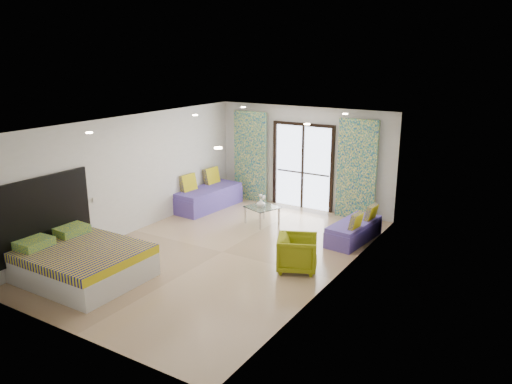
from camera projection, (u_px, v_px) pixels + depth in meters
The scene contains 24 objects.
floor at pixel (222, 252), 10.45m from camera, with size 5.00×7.50×0.01m, color #9F805E, non-canonical shape.
ceiling at pixel (220, 123), 9.72m from camera, with size 5.00×7.50×0.01m, color silver, non-canonical shape.
wall_back at pixel (303, 158), 13.17m from camera, with size 5.00×0.01×2.70m, color silver, non-canonical shape.
wall_front at pixel (66, 250), 7.01m from camera, with size 5.00×0.01×2.70m, color silver, non-canonical shape.
wall_left at pixel (132, 175), 11.35m from camera, with size 0.01×7.50×2.70m, color silver, non-canonical shape.
wall_right at pixel (336, 210), 8.83m from camera, with size 0.01×7.50×2.70m, color silver, non-canonical shape.
balcony_door at pixel (303, 161), 13.17m from camera, with size 1.76×0.08×2.28m.
balcony_rail at pixel (303, 173), 13.26m from camera, with size 1.52×0.03×0.04m, color #595451.
curtain_left at pixel (250, 157), 13.83m from camera, with size 1.00×0.10×2.50m, color white.
curtain_right at pixel (357, 170), 12.26m from camera, with size 1.00×0.10×2.50m, color white.
downlight_a at pixel (89, 133), 8.80m from camera, with size 0.12×0.12×0.02m, color #FFE0B2.
downlight_b at pixel (218, 148), 7.39m from camera, with size 0.12×0.12×0.02m, color #FFE0B2.
downlight_c at pixel (195, 115), 11.26m from camera, with size 0.12×0.12×0.02m, color #FFE0B2.
downlight_d at pixel (307, 124), 9.85m from camera, with size 0.12×0.12×0.02m, color #FFE0B2.
downlight_e at pixel (243, 107), 12.90m from camera, with size 0.12×0.12×0.02m, color #FFE0B2.
downlight_f at pixel (345, 114), 11.49m from camera, with size 0.12×0.12×0.02m, color #FFE0B2.
headboard at pixel (43, 216), 9.46m from camera, with size 0.06×2.10×1.50m, color black.
switch_plate at pixel (95, 199), 10.49m from camera, with size 0.02×0.10×0.10m, color silver.
bed at pixel (82, 262), 9.17m from camera, with size 2.18×1.78×0.75m.
daybed_left at pixel (208, 197), 13.35m from camera, with size 0.93×2.06×0.99m.
daybed_right at pixel (354, 230), 11.01m from camera, with size 0.79×1.66×0.79m.
coffee_table at pixel (262, 209), 12.06m from camera, with size 0.85×0.85×0.77m.
vase at pixel (261, 203), 11.98m from camera, with size 0.20×0.21×0.20m, color white.
armchair at pixel (297, 251), 9.50m from camera, with size 0.73×0.69×0.75m, color olive.
Camera 1 is at (5.69, -7.92, 4.03)m, focal length 35.00 mm.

